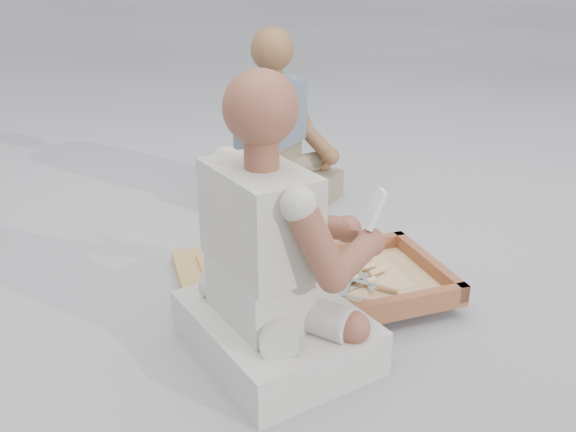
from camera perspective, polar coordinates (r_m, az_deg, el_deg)
name	(u,v)px	position (r m, az deg, el deg)	size (l,w,h in m)	color
ground	(319,328)	(2.07, 2.81, -9.89)	(60.00, 60.00, 0.00)	#A0A0A5
carved_panel	(271,270)	(2.35, -1.50, -4.83)	(0.67, 0.45, 0.04)	olive
tool_tray	(359,282)	(2.19, 6.34, -5.83)	(0.60, 0.50, 0.07)	brown
chisel_0	(368,301)	(2.05, 7.10, -7.49)	(0.15, 0.19, 0.02)	silver
chisel_1	(358,262)	(2.29, 6.22, -4.11)	(0.22, 0.07, 0.02)	silver
chisel_2	(381,286)	(2.14, 8.29, -6.18)	(0.16, 0.18, 0.02)	silver
chisel_3	(362,284)	(2.17, 6.60, -6.01)	(0.22, 0.06, 0.02)	silver
chisel_4	(352,275)	(2.20, 5.75, -5.26)	(0.16, 0.18, 0.02)	silver
chisel_5	(372,273)	(2.22, 7.50, -5.03)	(0.22, 0.06, 0.02)	silver
chisel_6	(360,268)	(2.24, 6.39, -4.60)	(0.22, 0.04, 0.02)	silver
chisel_7	(347,282)	(2.16, 5.23, -5.89)	(0.22, 0.08, 0.02)	silver
chisel_8	(357,267)	(2.25, 6.13, -4.57)	(0.07, 0.22, 0.02)	silver
chisel_9	(359,263)	(2.30, 6.32, -4.18)	(0.19, 0.15, 0.02)	silver
wood_chip_0	(446,298)	(2.28, 13.90, -7.12)	(0.02, 0.01, 0.00)	tan
wood_chip_1	(402,251)	(2.57, 10.08, -3.09)	(0.02, 0.01, 0.00)	tan
wood_chip_2	(386,314)	(2.15, 8.67, -8.62)	(0.02, 0.01, 0.00)	tan
wood_chip_3	(401,270)	(2.43, 10.01, -4.76)	(0.02, 0.01, 0.00)	tan
wood_chip_4	(264,269)	(2.40, -2.17, -4.71)	(0.02, 0.01, 0.00)	tan
wood_chip_5	(369,290)	(2.28, 7.19, -6.55)	(0.02, 0.01, 0.00)	tan
wood_chip_6	(366,262)	(2.47, 6.93, -4.04)	(0.02, 0.01, 0.00)	tan
wood_chip_7	(240,267)	(2.42, -4.30, -4.54)	(0.02, 0.01, 0.00)	tan
wood_chip_8	(393,306)	(2.20, 9.33, -7.93)	(0.02, 0.01, 0.00)	tan
wood_chip_9	(372,282)	(2.33, 7.49, -5.88)	(0.02, 0.01, 0.00)	tan
wood_chip_10	(384,276)	(2.38, 8.56, -5.30)	(0.02, 0.01, 0.00)	tan
wood_chip_11	(280,301)	(2.20, -0.70, -7.56)	(0.02, 0.01, 0.00)	tan
craftsman	(274,267)	(1.81, -1.28, -4.51)	(0.59, 0.59, 0.84)	#B9B5AC
companion	(278,150)	(2.89, -0.94, 5.91)	(0.65, 0.63, 0.80)	#766A55
mobile_phone	(375,209)	(1.88, 7.77, 0.62)	(0.07, 0.06, 0.12)	white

